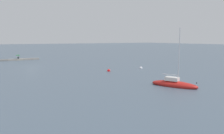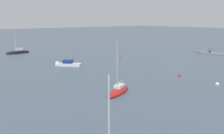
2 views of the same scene
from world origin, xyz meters
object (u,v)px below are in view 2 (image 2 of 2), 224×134
(mooring_buoy_mid, at_px, (180,76))
(mooring_buoy_far, at_px, (120,58))
(person_seated_dark_left, at_px, (210,52))
(sailboat_red_mid, at_px, (118,91))
(umbrella_open_green, at_px, (210,49))
(mooring_buoy_near, at_px, (217,84))
(sailboat_black_near, at_px, (18,52))
(motorboat_white_near, at_px, (66,64))

(mooring_buoy_mid, distance_m, mooring_buoy_far, 25.31)
(person_seated_dark_left, distance_m, sailboat_red_mid, 52.92)
(umbrella_open_green, xyz_separation_m, mooring_buoy_far, (12.11, 28.89, -1.53))
(person_seated_dark_left, relative_size, mooring_buoy_near, 1.07)
(person_seated_dark_left, height_order, sailboat_black_near, sailboat_black_near)
(person_seated_dark_left, distance_m, sailboat_black_near, 63.84)
(motorboat_white_near, bearing_deg, mooring_buoy_mid, -104.96)
(motorboat_white_near, distance_m, mooring_buoy_far, 17.91)
(person_seated_dark_left, xyz_separation_m, mooring_buoy_far, (12.09, 28.78, -0.66))
(mooring_buoy_near, relative_size, mooring_buoy_far, 1.09)
(motorboat_white_near, relative_size, mooring_buoy_near, 8.56)
(sailboat_red_mid, xyz_separation_m, mooring_buoy_near, (-7.42, -16.49, -0.20))
(umbrella_open_green, height_order, motorboat_white_near, motorboat_white_near)
(person_seated_dark_left, bearing_deg, umbrella_open_green, -86.92)
(umbrella_open_green, height_order, mooring_buoy_near, umbrella_open_green)
(mooring_buoy_near, bearing_deg, motorboat_white_near, 20.25)
(umbrella_open_green, bearing_deg, sailboat_red_mid, 104.49)
(sailboat_black_near, xyz_separation_m, mooring_buoy_near, (-62.12, -13.85, -0.28))
(mooring_buoy_mid, bearing_deg, sailboat_red_mid, 92.26)
(mooring_buoy_near, bearing_deg, umbrella_open_green, -59.31)
(mooring_buoy_far, bearing_deg, umbrella_open_green, -112.74)
(sailboat_black_near, bearing_deg, person_seated_dark_left, -133.93)
(motorboat_white_near, xyz_separation_m, mooring_buoy_mid, (-24.28, -12.37, -0.25))
(sailboat_black_near, bearing_deg, sailboat_red_mid, 173.75)
(sailboat_black_near, relative_size, mooring_buoy_near, 16.89)
(motorboat_white_near, bearing_deg, mooring_buoy_near, -111.71)
(mooring_buoy_mid, height_order, mooring_buoy_far, mooring_buoy_mid)
(sailboat_black_near, distance_m, sailboat_red_mid, 54.76)
(person_seated_dark_left, relative_size, sailboat_black_near, 0.06)
(umbrella_open_green, distance_m, sailboat_black_near, 63.95)
(sailboat_red_mid, relative_size, motorboat_white_near, 1.45)
(mooring_buoy_near, height_order, mooring_buoy_far, mooring_buoy_near)
(umbrella_open_green, height_order, mooring_buoy_far, umbrella_open_green)
(mooring_buoy_near, distance_m, mooring_buoy_mid, 8.10)
(motorboat_white_near, relative_size, mooring_buoy_far, 9.30)
(umbrella_open_green, relative_size, motorboat_white_near, 0.25)
(motorboat_white_near, relative_size, mooring_buoy_mid, 8.96)
(umbrella_open_green, distance_m, mooring_buoy_near, 40.56)
(person_seated_dark_left, height_order, sailboat_red_mid, sailboat_red_mid)
(person_seated_dark_left, xyz_separation_m, sailboat_red_mid, (-13.28, 51.23, -0.45))
(sailboat_red_mid, bearing_deg, sailboat_black_near, -27.21)
(mooring_buoy_mid, bearing_deg, mooring_buoy_far, -12.62)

